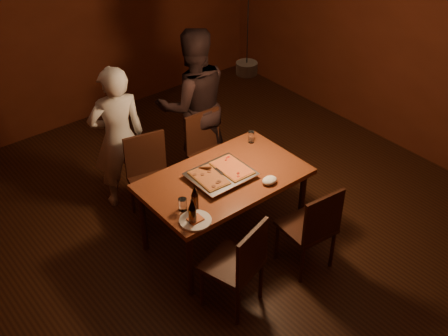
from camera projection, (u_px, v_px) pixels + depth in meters
room_shell at (246, 105)px, 4.86m from camera, size 6.00×6.00×6.00m
dining_table at (224, 183)px, 5.14m from camera, size 1.50×0.90×0.75m
chair_far_left at (150, 170)px, 5.55m from camera, size 0.50×0.50×0.49m
chair_far_right at (208, 146)px, 5.91m from camera, size 0.43×0.43×0.49m
chair_near_left at (241, 260)px, 4.53m from camera, size 0.52×0.52×0.49m
chair_near_right at (314, 223)px, 4.90m from camera, size 0.46×0.46×0.49m
pizza_tray at (221, 176)px, 5.07m from camera, size 0.59×0.50×0.05m
pizza_meat at (209, 178)px, 4.99m from camera, size 0.25×0.38×0.02m
pizza_cheese at (232, 168)px, 5.12m from camera, size 0.25×0.39×0.02m
spatula at (218, 171)px, 5.06m from camera, size 0.21×0.25×0.04m
beer_bottle_a at (192, 212)px, 4.50m from camera, size 0.06×0.06×0.25m
beer_bottle_b at (195, 198)px, 4.65m from camera, size 0.06×0.06×0.23m
water_glass_left at (183, 205)px, 4.68m from camera, size 0.07×0.07×0.11m
water_glass_right at (251, 137)px, 5.54m from camera, size 0.06×0.06×0.13m
plate_slice at (195, 220)px, 4.59m from camera, size 0.27×0.27×0.03m
napkin at (269, 180)px, 5.00m from camera, size 0.15×0.11×0.06m
diner_white at (118, 138)px, 5.60m from camera, size 0.63×0.49×1.55m
diner_dark at (193, 104)px, 6.01m from camera, size 0.99×0.88×1.70m
pendant_lamp at (247, 67)px, 4.65m from camera, size 0.18×0.18×1.10m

